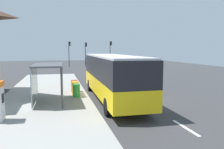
{
  "coord_description": "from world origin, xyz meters",
  "views": [
    {
      "loc": [
        -5.44,
        -14.97,
        3.64
      ],
      "look_at": [
        -1.0,
        3.38,
        1.5
      ],
      "focal_mm": 35.85,
      "sensor_mm": 36.0,
      "label": 1
    }
  ],
  "objects_px": {
    "bus": "(112,75)",
    "recycling_bin_red": "(74,86)",
    "traffic_light_median": "(86,50)",
    "bus_shelter": "(43,73)",
    "traffic_light_far_side": "(69,50)",
    "recycling_bin_orange": "(76,89)",
    "recycling_bin_yellow": "(75,87)",
    "white_van": "(106,63)",
    "traffic_light_near_side": "(111,50)",
    "sedan_near": "(89,61)",
    "recycling_bin_green": "(76,90)"
  },
  "relations": [
    {
      "from": "sedan_near",
      "to": "traffic_light_near_side",
      "type": "xyz_separation_m",
      "value": [
        3.2,
        -9.68,
        2.76
      ]
    },
    {
      "from": "bus",
      "to": "recycling_bin_orange",
      "type": "bearing_deg",
      "value": 148.87
    },
    {
      "from": "white_van",
      "to": "traffic_light_median",
      "type": "bearing_deg",
      "value": 98.52
    },
    {
      "from": "recycling_bin_green",
      "to": "recycling_bin_orange",
      "type": "xyz_separation_m",
      "value": [
        0.0,
        0.7,
        0.0
      ]
    },
    {
      "from": "sedan_near",
      "to": "recycling_bin_green",
      "type": "xyz_separation_m",
      "value": [
        -6.5,
        -40.05,
        -0.14
      ]
    },
    {
      "from": "recycling_bin_yellow",
      "to": "traffic_light_far_side",
      "type": "bearing_deg",
      "value": 87.89
    },
    {
      "from": "recycling_bin_orange",
      "to": "traffic_light_near_side",
      "type": "relative_size",
      "value": 0.18
    },
    {
      "from": "bus",
      "to": "recycling_bin_red",
      "type": "xyz_separation_m",
      "value": [
        -2.49,
        2.9,
        -1.19
      ]
    },
    {
      "from": "recycling_bin_red",
      "to": "traffic_light_near_side",
      "type": "xyz_separation_m",
      "value": [
        9.7,
        28.27,
        2.9
      ]
    },
    {
      "from": "white_van",
      "to": "recycling_bin_red",
      "type": "bearing_deg",
      "value": -109.73
    },
    {
      "from": "recycling_bin_yellow",
      "to": "bus_shelter",
      "type": "bearing_deg",
      "value": -130.73
    },
    {
      "from": "recycling_bin_orange",
      "to": "recycling_bin_red",
      "type": "bearing_deg",
      "value": 90.0
    },
    {
      "from": "recycling_bin_yellow",
      "to": "recycling_bin_red",
      "type": "distance_m",
      "value": 0.7
    },
    {
      "from": "white_van",
      "to": "traffic_light_far_side",
      "type": "distance_m",
      "value": 12.6
    },
    {
      "from": "recycling_bin_orange",
      "to": "recycling_bin_yellow",
      "type": "relative_size",
      "value": 1.0
    },
    {
      "from": "white_van",
      "to": "traffic_light_near_side",
      "type": "xyz_separation_m",
      "value": [
        3.3,
        10.43,
        2.21
      ]
    },
    {
      "from": "white_van",
      "to": "traffic_light_median",
      "type": "distance_m",
      "value": 12.33
    },
    {
      "from": "recycling_bin_green",
      "to": "recycling_bin_yellow",
      "type": "distance_m",
      "value": 1.4
    },
    {
      "from": "sedan_near",
      "to": "bus_shelter",
      "type": "xyz_separation_m",
      "value": [
        -8.71,
        -41.22,
        1.31
      ]
    },
    {
      "from": "bus",
      "to": "sedan_near",
      "type": "distance_m",
      "value": 41.06
    },
    {
      "from": "traffic_light_near_side",
      "to": "sedan_near",
      "type": "bearing_deg",
      "value": 108.27
    },
    {
      "from": "recycling_bin_orange",
      "to": "recycling_bin_red",
      "type": "height_order",
      "value": "same"
    },
    {
      "from": "sedan_near",
      "to": "bus",
      "type": "bearing_deg",
      "value": -95.61
    },
    {
      "from": "recycling_bin_yellow",
      "to": "bus_shelter",
      "type": "relative_size",
      "value": 0.24
    },
    {
      "from": "recycling_bin_red",
      "to": "traffic_light_median",
      "type": "height_order",
      "value": "traffic_light_median"
    },
    {
      "from": "sedan_near",
      "to": "recycling_bin_yellow",
      "type": "xyz_separation_m",
      "value": [
        -6.5,
        -38.65,
        -0.14
      ]
    },
    {
      "from": "white_van",
      "to": "recycling_bin_red",
      "type": "relative_size",
      "value": 5.52
    },
    {
      "from": "traffic_light_near_side",
      "to": "traffic_light_median",
      "type": "relative_size",
      "value": 1.05
    },
    {
      "from": "bus",
      "to": "recycling_bin_yellow",
      "type": "bearing_deg",
      "value": 138.48
    },
    {
      "from": "sedan_near",
      "to": "recycling_bin_red",
      "type": "distance_m",
      "value": 38.5
    },
    {
      "from": "white_van",
      "to": "recycling_bin_yellow",
      "type": "distance_m",
      "value": 19.63
    },
    {
      "from": "recycling_bin_yellow",
      "to": "traffic_light_median",
      "type": "distance_m",
      "value": 31.04
    },
    {
      "from": "recycling_bin_green",
      "to": "bus_shelter",
      "type": "bearing_deg",
      "value": -152.14
    },
    {
      "from": "bus",
      "to": "recycling_bin_red",
      "type": "height_order",
      "value": "bus"
    },
    {
      "from": "recycling_bin_red",
      "to": "traffic_light_median",
      "type": "distance_m",
      "value": 30.35
    },
    {
      "from": "white_van",
      "to": "recycling_bin_yellow",
      "type": "xyz_separation_m",
      "value": [
        -6.4,
        -18.54,
        -0.69
      ]
    },
    {
      "from": "bus_shelter",
      "to": "recycling_bin_red",
      "type": "bearing_deg",
      "value": 55.91
    },
    {
      "from": "recycling_bin_green",
      "to": "recycling_bin_yellow",
      "type": "height_order",
      "value": "same"
    },
    {
      "from": "sedan_near",
      "to": "traffic_light_near_side",
      "type": "bearing_deg",
      "value": -71.73
    },
    {
      "from": "traffic_light_far_side",
      "to": "recycling_bin_yellow",
      "type": "bearing_deg",
      "value": -92.11
    },
    {
      "from": "traffic_light_near_side",
      "to": "traffic_light_median",
      "type": "bearing_deg",
      "value": 162.57
    },
    {
      "from": "recycling_bin_yellow",
      "to": "traffic_light_near_side",
      "type": "height_order",
      "value": "traffic_light_near_side"
    },
    {
      "from": "white_van",
      "to": "sedan_near",
      "type": "distance_m",
      "value": 20.11
    },
    {
      "from": "bus_shelter",
      "to": "recycling_bin_orange",
      "type": "bearing_deg",
      "value": 40.2
    },
    {
      "from": "bus",
      "to": "recycling_bin_red",
      "type": "distance_m",
      "value": 4.0
    },
    {
      "from": "recycling_bin_orange",
      "to": "traffic_light_far_side",
      "type": "height_order",
      "value": "traffic_light_far_side"
    },
    {
      "from": "recycling_bin_green",
      "to": "recycling_bin_yellow",
      "type": "bearing_deg",
      "value": 90.0
    },
    {
      "from": "sedan_near",
      "to": "traffic_light_far_side",
      "type": "distance_m",
      "value": 10.73
    },
    {
      "from": "traffic_light_near_side",
      "to": "traffic_light_median",
      "type": "distance_m",
      "value": 5.34
    },
    {
      "from": "bus_shelter",
      "to": "traffic_light_far_side",
      "type": "bearing_deg",
      "value": 84.16
    }
  ]
}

